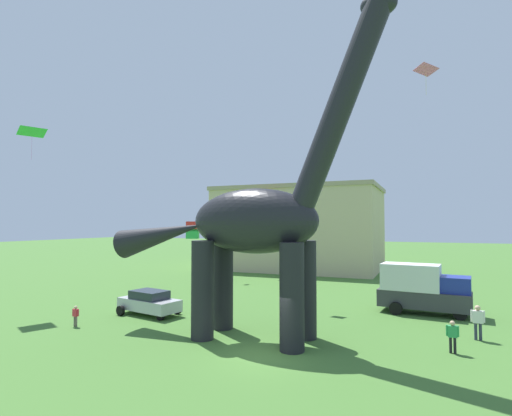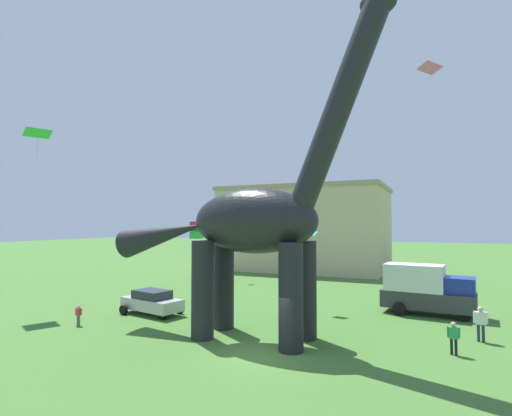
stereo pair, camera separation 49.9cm
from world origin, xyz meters
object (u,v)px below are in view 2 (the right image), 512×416
at_px(kite_far_right, 310,234).
at_px(kite_apex, 266,201).
at_px(parked_sedan_left, 152,302).
at_px(kite_mid_left, 196,230).
at_px(parked_box_truck, 426,289).
at_px(person_strolling_adult, 454,335).
at_px(person_vendor_side, 79,313).
at_px(dinosaur_sculpture, 253,221).
at_px(kite_trailing, 38,133).
at_px(kite_mid_right, 430,68).
at_px(person_watching_child, 481,320).
at_px(kite_far_left, 239,239).

height_order(kite_far_right, kite_apex, kite_apex).
distance_m(parked_sedan_left, kite_mid_left, 8.37).
distance_m(parked_box_truck, person_strolling_adult, 8.18).
distance_m(person_vendor_side, kite_apex, 25.75).
height_order(dinosaur_sculpture, kite_trailing, dinosaur_sculpture).
height_order(dinosaur_sculpture, parked_sedan_left, dinosaur_sculpture).
distance_m(dinosaur_sculpture, parked_box_truck, 13.11).
bearing_deg(kite_apex, kite_mid_right, -36.89).
bearing_deg(person_vendor_side, person_watching_child, -89.20).
bearing_deg(kite_far_right, parked_box_truck, 13.02).
relative_size(parked_sedan_left, kite_mid_right, 2.29).
bearing_deg(kite_trailing, kite_far_left, 63.62).
bearing_deg(person_vendor_side, kite_trailing, 54.92).
height_order(kite_trailing, kite_far_left, kite_trailing).
bearing_deg(kite_mid_left, parked_box_truck, 1.24).
relative_size(dinosaur_sculpture, kite_mid_right, 8.51).
xyz_separation_m(kite_far_right, kite_apex, (-9.68, 14.88, 3.24)).
relative_size(dinosaur_sculpture, kite_mid_left, 11.84).
relative_size(kite_mid_right, kite_apex, 1.40).
xyz_separation_m(kite_far_left, kite_apex, (0.68, 5.42, 4.14)).
bearing_deg(dinosaur_sculpture, person_strolling_adult, 4.17).
height_order(person_vendor_side, kite_mid_left, kite_mid_left).
xyz_separation_m(kite_trailing, kite_mid_left, (8.38, 8.25, -7.13)).
bearing_deg(kite_apex, kite_far_right, -56.95).
bearing_deg(parked_box_truck, kite_mid_left, -172.81).
bearing_deg(dinosaur_sculpture, parked_sedan_left, 160.52).
distance_m(person_watching_child, kite_far_left, 24.27).
xyz_separation_m(kite_mid_right, kite_far_right, (-7.66, -1.86, -11.00)).
relative_size(parked_sedan_left, kite_far_right, 4.01).
height_order(parked_sedan_left, kite_far_right, kite_far_right).
height_order(kite_mid_right, kite_far_right, kite_mid_right).
relative_size(person_watching_child, kite_far_right, 1.57).
distance_m(person_strolling_adult, kite_mid_left, 20.64).
relative_size(dinosaur_sculpture, parked_sedan_left, 3.72).
height_order(person_vendor_side, kite_apex, kite_apex).
relative_size(person_strolling_adult, kite_mid_left, 1.04).
bearing_deg(kite_mid_right, dinosaur_sculpture, -130.94).
xyz_separation_m(person_vendor_side, kite_mid_right, (18.64, 11.52, 15.45)).
xyz_separation_m(person_strolling_adult, kite_far_left, (-18.88, 15.83, 3.38)).
bearing_deg(kite_far_left, kite_trailing, -116.38).
distance_m(person_vendor_side, kite_far_right, 15.29).
xyz_separation_m(parked_box_truck, person_vendor_side, (-18.18, -11.32, -0.94)).
xyz_separation_m(parked_sedan_left, person_watching_child, (18.79, 2.02, 0.25)).
bearing_deg(person_strolling_adult, person_vendor_side, -124.81).
xyz_separation_m(parked_sedan_left, parked_box_truck, (16.17, 7.32, 0.84)).
bearing_deg(kite_trailing, person_strolling_adult, 1.24).
xyz_separation_m(person_watching_child, kite_far_right, (-9.82, 3.63, 4.11)).
distance_m(parked_sedan_left, parked_box_truck, 17.77).
distance_m(dinosaur_sculpture, person_strolling_adult, 10.68).
xyz_separation_m(kite_mid_left, kite_far_right, (10.12, -1.29, -0.18)).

